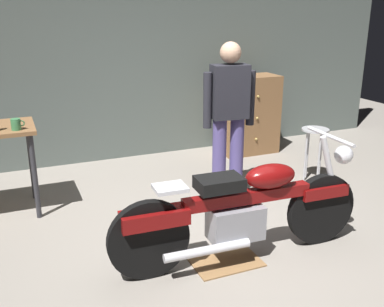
{
  "coord_description": "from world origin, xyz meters",
  "views": [
    {
      "loc": [
        -1.57,
        -3.08,
        1.99
      ],
      "look_at": [
        0.02,
        0.7,
        0.65
      ],
      "focal_mm": 41.72,
      "sensor_mm": 36.0,
      "label": 1
    }
  ],
  "objects_px": {
    "person_standing": "(229,114)",
    "wooden_dresser": "(249,115)",
    "motorcycle": "(243,209)",
    "mug_green_speckled": "(16,124)",
    "shop_stool": "(314,140)"
  },
  "relations": [
    {
      "from": "motorcycle",
      "to": "shop_stool",
      "type": "relative_size",
      "value": 3.42
    },
    {
      "from": "person_standing",
      "to": "wooden_dresser",
      "type": "distance_m",
      "value": 1.66
    },
    {
      "from": "person_standing",
      "to": "mug_green_speckled",
      "type": "xyz_separation_m",
      "value": [
        -2.1,
        0.27,
        0.03
      ]
    },
    {
      "from": "person_standing",
      "to": "mug_green_speckled",
      "type": "distance_m",
      "value": 2.12
    },
    {
      "from": "motorcycle",
      "to": "person_standing",
      "type": "height_order",
      "value": "person_standing"
    },
    {
      "from": "shop_stool",
      "to": "wooden_dresser",
      "type": "distance_m",
      "value": 1.29
    },
    {
      "from": "motorcycle",
      "to": "person_standing",
      "type": "distance_m",
      "value": 1.42
    },
    {
      "from": "wooden_dresser",
      "to": "mug_green_speckled",
      "type": "bearing_deg",
      "value": -161.91
    },
    {
      "from": "motorcycle",
      "to": "person_standing",
      "type": "xyz_separation_m",
      "value": [
        0.5,
        1.24,
        0.48
      ]
    },
    {
      "from": "person_standing",
      "to": "wooden_dresser",
      "type": "xyz_separation_m",
      "value": [
        0.99,
        1.28,
        -0.38
      ]
    },
    {
      "from": "motorcycle",
      "to": "shop_stool",
      "type": "height_order",
      "value": "motorcycle"
    },
    {
      "from": "wooden_dresser",
      "to": "mug_green_speckled",
      "type": "relative_size",
      "value": 8.86
    },
    {
      "from": "motorcycle",
      "to": "wooden_dresser",
      "type": "relative_size",
      "value": 1.99
    },
    {
      "from": "person_standing",
      "to": "wooden_dresser",
      "type": "bearing_deg",
      "value": -120.47
    },
    {
      "from": "person_standing",
      "to": "shop_stool",
      "type": "bearing_deg",
      "value": -172.59
    }
  ]
}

